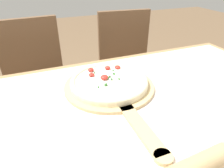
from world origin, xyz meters
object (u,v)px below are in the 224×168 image
Objects in this scene: pizza at (109,81)px; pizza_peel at (112,89)px; chair_left at (37,81)px; chair_right at (127,65)px.

pizza_peel is at bearing -89.89° from pizza.
pizza_peel is 0.71m from chair_left.
pizza_peel is 0.63× the size of chair_left.
pizza is at bearing -70.21° from chair_left.
chair_right reaches higher than pizza.
chair_left reaches higher than pizza_peel.
chair_left is at bearing 113.79° from pizza_peel.
chair_right is (0.37, 0.59, -0.25)m from pizza.
pizza is 0.33× the size of chair_right.
chair_left and chair_right have the same top height.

